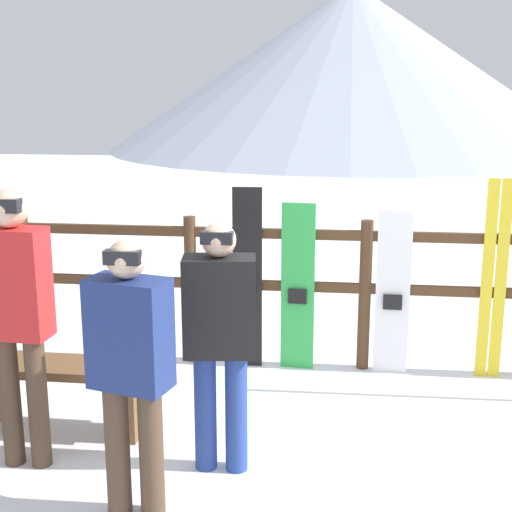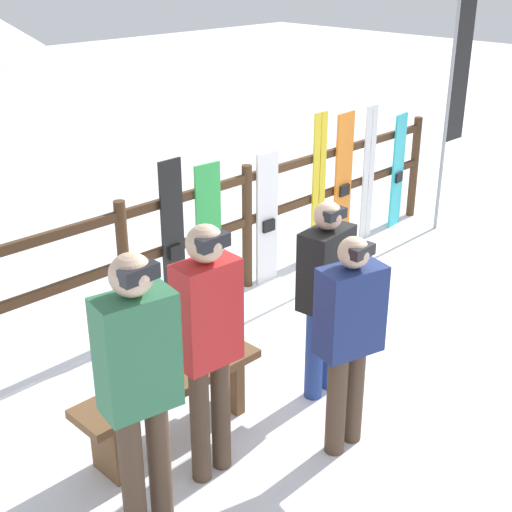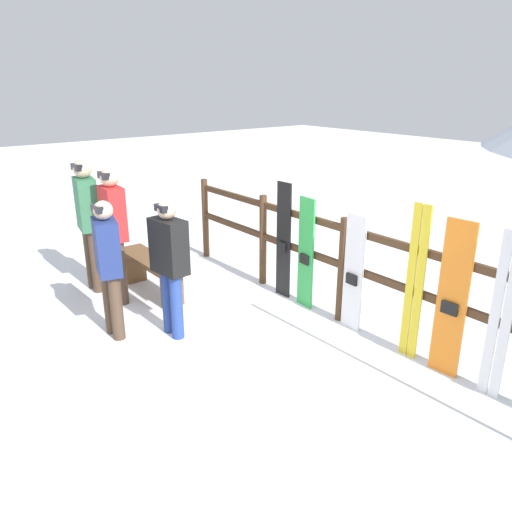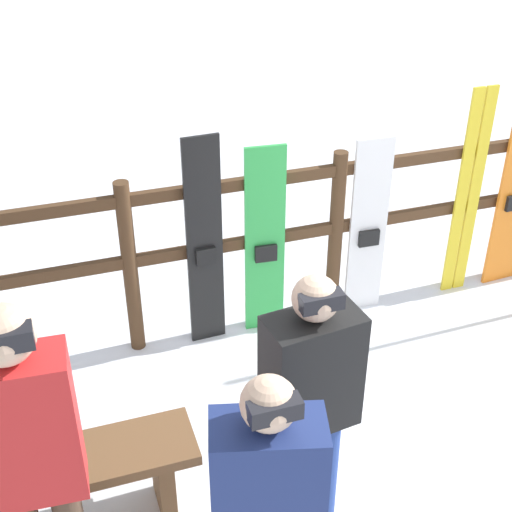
{
  "view_description": "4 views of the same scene",
  "coord_description": "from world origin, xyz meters",
  "px_view_note": "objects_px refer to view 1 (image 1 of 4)",
  "views": [
    {
      "loc": [
        -0.21,
        -4.01,
        2.3
      ],
      "look_at": [
        -0.81,
        0.95,
        1.11
      ],
      "focal_mm": 50.0,
      "sensor_mm": 36.0,
      "label": 1
    },
    {
      "loc": [
        -4.55,
        -3.01,
        3.17
      ],
      "look_at": [
        -0.64,
        0.91,
        0.75
      ],
      "focal_mm": 50.0,
      "sensor_mm": 36.0,
      "label": 2
    },
    {
      "loc": [
        3.62,
        -2.46,
        2.72
      ],
      "look_at": [
        -0.49,
        0.79,
        0.87
      ],
      "focal_mm": 35.0,
      "sensor_mm": 36.0,
      "label": 3
    },
    {
      "loc": [
        -1.9,
        -2.29,
        3.15
      ],
      "look_at": [
        -0.88,
        0.81,
        1.13
      ],
      "focal_mm": 50.0,
      "sensor_mm": 36.0,
      "label": 4
    }
  ],
  "objects_px": {
    "snowboard_black_stripe": "(247,279)",
    "snowboard_green": "(298,288)",
    "person_navy": "(130,361)",
    "ski_pair_yellow": "(494,280)",
    "bench": "(58,381)",
    "person_red": "(16,307)",
    "person_black": "(220,331)",
    "snowboard_white": "(393,294)"
  },
  "relations": [
    {
      "from": "person_red",
      "to": "ski_pair_yellow",
      "type": "bearing_deg",
      "value": 29.7
    },
    {
      "from": "person_black",
      "to": "snowboard_white",
      "type": "bearing_deg",
      "value": 56.22
    },
    {
      "from": "person_black",
      "to": "ski_pair_yellow",
      "type": "relative_size",
      "value": 0.96
    },
    {
      "from": "bench",
      "to": "person_black",
      "type": "xyz_separation_m",
      "value": [
        1.18,
        -0.36,
        0.53
      ]
    },
    {
      "from": "bench",
      "to": "ski_pair_yellow",
      "type": "xyz_separation_m",
      "value": [
        3.09,
        1.33,
        0.44
      ]
    },
    {
      "from": "bench",
      "to": "ski_pair_yellow",
      "type": "bearing_deg",
      "value": 23.33
    },
    {
      "from": "bench",
      "to": "person_navy",
      "type": "bearing_deg",
      "value": -48.2
    },
    {
      "from": "snowboard_black_stripe",
      "to": "ski_pair_yellow",
      "type": "xyz_separation_m",
      "value": [
        1.97,
        0.0,
        0.05
      ]
    },
    {
      "from": "snowboard_green",
      "to": "snowboard_white",
      "type": "distance_m",
      "value": 0.77
    },
    {
      "from": "bench",
      "to": "snowboard_green",
      "type": "distance_m",
      "value": 2.06
    },
    {
      "from": "snowboard_white",
      "to": "ski_pair_yellow",
      "type": "xyz_separation_m",
      "value": [
        0.78,
        0.0,
        0.14
      ]
    },
    {
      "from": "snowboard_green",
      "to": "person_red",
      "type": "bearing_deg",
      "value": -131.41
    },
    {
      "from": "snowboard_black_stripe",
      "to": "snowboard_green",
      "type": "distance_m",
      "value": 0.42
    },
    {
      "from": "person_black",
      "to": "snowboard_black_stripe",
      "type": "distance_m",
      "value": 1.69
    },
    {
      "from": "bench",
      "to": "person_red",
      "type": "relative_size",
      "value": 0.8
    },
    {
      "from": "person_navy",
      "to": "person_black",
      "type": "bearing_deg",
      "value": 53.64
    },
    {
      "from": "person_navy",
      "to": "snowboard_green",
      "type": "bearing_deg",
      "value": 71.39
    },
    {
      "from": "bench",
      "to": "snowboard_white",
      "type": "distance_m",
      "value": 2.68
    },
    {
      "from": "person_navy",
      "to": "person_black",
      "type": "distance_m",
      "value": 0.65
    },
    {
      "from": "snowboard_white",
      "to": "ski_pair_yellow",
      "type": "distance_m",
      "value": 0.8
    },
    {
      "from": "person_red",
      "to": "person_black",
      "type": "height_order",
      "value": "person_red"
    },
    {
      "from": "person_red",
      "to": "person_black",
      "type": "bearing_deg",
      "value": 4.38
    },
    {
      "from": "snowboard_black_stripe",
      "to": "snowboard_white",
      "type": "xyz_separation_m",
      "value": [
        1.19,
        -0.0,
        -0.08
      ]
    },
    {
      "from": "snowboard_green",
      "to": "ski_pair_yellow",
      "type": "relative_size",
      "value": 0.86
    },
    {
      "from": "snowboard_black_stripe",
      "to": "snowboard_green",
      "type": "height_order",
      "value": "snowboard_black_stripe"
    },
    {
      "from": "snowboard_white",
      "to": "ski_pair_yellow",
      "type": "relative_size",
      "value": 0.83
    },
    {
      "from": "bench",
      "to": "snowboard_white",
      "type": "xyz_separation_m",
      "value": [
        2.3,
        1.33,
        0.31
      ]
    },
    {
      "from": "snowboard_green",
      "to": "snowboard_white",
      "type": "height_order",
      "value": "snowboard_green"
    },
    {
      "from": "snowboard_green",
      "to": "ski_pair_yellow",
      "type": "bearing_deg",
      "value": 0.13
    },
    {
      "from": "bench",
      "to": "snowboard_black_stripe",
      "type": "bearing_deg",
      "value": 49.96
    },
    {
      "from": "person_red",
      "to": "snowboard_green",
      "type": "xyz_separation_m",
      "value": [
        1.57,
        1.78,
        -0.33
      ]
    },
    {
      "from": "person_red",
      "to": "snowboard_black_stripe",
      "type": "distance_m",
      "value": 2.14
    },
    {
      "from": "snowboard_green",
      "to": "snowboard_white",
      "type": "xyz_separation_m",
      "value": [
        0.77,
        -0.0,
        -0.02
      ]
    },
    {
      "from": "person_red",
      "to": "person_black",
      "type": "distance_m",
      "value": 1.22
    },
    {
      "from": "ski_pair_yellow",
      "to": "snowboard_white",
      "type": "bearing_deg",
      "value": -179.74
    },
    {
      "from": "bench",
      "to": "person_navy",
      "type": "xyz_separation_m",
      "value": [
        0.79,
        -0.88,
        0.53
      ]
    },
    {
      "from": "person_black",
      "to": "bench",
      "type": "bearing_deg",
      "value": 163.15
    },
    {
      "from": "person_black",
      "to": "snowboard_black_stripe",
      "type": "xyz_separation_m",
      "value": [
        -0.06,
        1.69,
        -0.14
      ]
    },
    {
      "from": "person_navy",
      "to": "ski_pair_yellow",
      "type": "height_order",
      "value": "ski_pair_yellow"
    },
    {
      "from": "person_red",
      "to": "bench",
      "type": "bearing_deg",
      "value": 85.65
    },
    {
      "from": "person_navy",
      "to": "snowboard_black_stripe",
      "type": "relative_size",
      "value": 1.02
    },
    {
      "from": "snowboard_green",
      "to": "ski_pair_yellow",
      "type": "distance_m",
      "value": 1.56
    }
  ]
}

